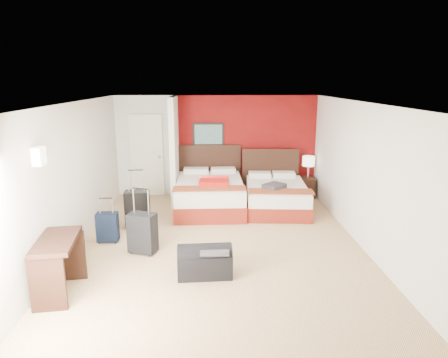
{
  "coord_description": "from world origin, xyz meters",
  "views": [
    {
      "loc": [
        -0.13,
        -6.68,
        2.87
      ],
      "look_at": [
        0.11,
        0.8,
        1.0
      ],
      "focal_mm": 31.96,
      "sensor_mm": 36.0,
      "label": 1
    }
  ],
  "objects_px": {
    "suitcase_navy": "(108,228)",
    "suitcase_charcoal": "(143,234)",
    "duffel_bag": "(205,263)",
    "desk": "(59,267)",
    "bed_left": "(210,195)",
    "red_suitcase_open": "(214,180)",
    "table_lamp": "(308,167)",
    "bed_right": "(276,197)",
    "nightstand": "(307,187)",
    "suitcase_black": "(138,210)"
  },
  "relations": [
    {
      "from": "suitcase_navy",
      "to": "suitcase_charcoal",
      "type": "bearing_deg",
      "value": -35.51
    },
    {
      "from": "duffel_bag",
      "to": "desk",
      "type": "xyz_separation_m",
      "value": [
        -1.96,
        -0.48,
        0.2
      ]
    },
    {
      "from": "bed_left",
      "to": "red_suitcase_open",
      "type": "xyz_separation_m",
      "value": [
        0.1,
        -0.1,
        0.38
      ]
    },
    {
      "from": "suitcase_charcoal",
      "to": "table_lamp",
      "type": "bearing_deg",
      "value": 60.94
    },
    {
      "from": "bed_left",
      "to": "suitcase_navy",
      "type": "distance_m",
      "value": 2.62
    },
    {
      "from": "bed_right",
      "to": "desk",
      "type": "height_order",
      "value": "desk"
    },
    {
      "from": "red_suitcase_open",
      "to": "nightstand",
      "type": "bearing_deg",
      "value": 26.48
    },
    {
      "from": "bed_right",
      "to": "duffel_bag",
      "type": "bearing_deg",
      "value": -112.89
    },
    {
      "from": "table_lamp",
      "to": "duffel_bag",
      "type": "height_order",
      "value": "table_lamp"
    },
    {
      "from": "nightstand",
      "to": "suitcase_black",
      "type": "bearing_deg",
      "value": -146.73
    },
    {
      "from": "table_lamp",
      "to": "desk",
      "type": "relative_size",
      "value": 0.55
    },
    {
      "from": "nightstand",
      "to": "suitcase_charcoal",
      "type": "relative_size",
      "value": 0.76
    },
    {
      "from": "suitcase_black",
      "to": "suitcase_navy",
      "type": "relative_size",
      "value": 1.38
    },
    {
      "from": "suitcase_charcoal",
      "to": "desk",
      "type": "height_order",
      "value": "desk"
    },
    {
      "from": "nightstand",
      "to": "suitcase_charcoal",
      "type": "height_order",
      "value": "suitcase_charcoal"
    },
    {
      "from": "suitcase_black",
      "to": "red_suitcase_open",
      "type": "bearing_deg",
      "value": 30.76
    },
    {
      "from": "suitcase_navy",
      "to": "bed_right",
      "type": "bearing_deg",
      "value": 27.0
    },
    {
      "from": "bed_right",
      "to": "suitcase_navy",
      "type": "relative_size",
      "value": 3.65
    },
    {
      "from": "duffel_bag",
      "to": "suitcase_black",
      "type": "bearing_deg",
      "value": 120.34
    },
    {
      "from": "red_suitcase_open",
      "to": "duffel_bag",
      "type": "relative_size",
      "value": 1.08
    },
    {
      "from": "red_suitcase_open",
      "to": "suitcase_charcoal",
      "type": "height_order",
      "value": "red_suitcase_open"
    },
    {
      "from": "table_lamp",
      "to": "nightstand",
      "type": "bearing_deg",
      "value": 0.0
    },
    {
      "from": "nightstand",
      "to": "bed_left",
      "type": "bearing_deg",
      "value": -154.9
    },
    {
      "from": "table_lamp",
      "to": "suitcase_charcoal",
      "type": "relative_size",
      "value": 0.81
    },
    {
      "from": "nightstand",
      "to": "suitcase_black",
      "type": "xyz_separation_m",
      "value": [
        -3.86,
        -1.97,
        0.11
      ]
    },
    {
      "from": "suitcase_black",
      "to": "desk",
      "type": "height_order",
      "value": "desk"
    },
    {
      "from": "bed_right",
      "to": "red_suitcase_open",
      "type": "bearing_deg",
      "value": -175.85
    },
    {
      "from": "duffel_bag",
      "to": "desk",
      "type": "bearing_deg",
      "value": -169.19
    },
    {
      "from": "red_suitcase_open",
      "to": "suitcase_black",
      "type": "bearing_deg",
      "value": -141.03
    },
    {
      "from": "bed_right",
      "to": "suitcase_charcoal",
      "type": "distance_m",
      "value": 3.48
    },
    {
      "from": "bed_left",
      "to": "suitcase_navy",
      "type": "relative_size",
      "value": 4.11
    },
    {
      "from": "nightstand",
      "to": "table_lamp",
      "type": "bearing_deg",
      "value": 0.0
    },
    {
      "from": "suitcase_charcoal",
      "to": "suitcase_black",
      "type": "bearing_deg",
      "value": 122.75
    },
    {
      "from": "red_suitcase_open",
      "to": "desk",
      "type": "xyz_separation_m",
      "value": [
        -2.13,
        -3.59,
        -0.29
      ]
    },
    {
      "from": "red_suitcase_open",
      "to": "suitcase_black",
      "type": "relative_size",
      "value": 1.21
    },
    {
      "from": "suitcase_navy",
      "to": "desk",
      "type": "xyz_separation_m",
      "value": [
        -0.19,
        -1.82,
        0.15
      ]
    },
    {
      "from": "bed_left",
      "to": "suitcase_charcoal",
      "type": "bearing_deg",
      "value": -116.36
    },
    {
      "from": "bed_left",
      "to": "nightstand",
      "type": "distance_m",
      "value": 2.58
    },
    {
      "from": "suitcase_charcoal",
      "to": "suitcase_navy",
      "type": "distance_m",
      "value": 0.87
    },
    {
      "from": "table_lamp",
      "to": "suitcase_charcoal",
      "type": "distance_m",
      "value": 4.81
    },
    {
      "from": "red_suitcase_open",
      "to": "bed_right",
      "type": "bearing_deg",
      "value": 4.92
    },
    {
      "from": "red_suitcase_open",
      "to": "suitcase_navy",
      "type": "bearing_deg",
      "value": -132.87
    },
    {
      "from": "suitcase_charcoal",
      "to": "duffel_bag",
      "type": "relative_size",
      "value": 0.83
    },
    {
      "from": "bed_right",
      "to": "nightstand",
      "type": "height_order",
      "value": "bed_right"
    },
    {
      "from": "red_suitcase_open",
      "to": "suitcase_black",
      "type": "height_order",
      "value": "red_suitcase_open"
    },
    {
      "from": "desk",
      "to": "red_suitcase_open",
      "type": "bearing_deg",
      "value": 52.02
    },
    {
      "from": "desk",
      "to": "suitcase_navy",
      "type": "bearing_deg",
      "value": 76.73
    },
    {
      "from": "suitcase_charcoal",
      "to": "nightstand",
      "type": "bearing_deg",
      "value": 60.94
    },
    {
      "from": "suitcase_black",
      "to": "desk",
      "type": "distance_m",
      "value": 2.62
    },
    {
      "from": "bed_right",
      "to": "desk",
      "type": "relative_size",
      "value": 1.95
    }
  ]
}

